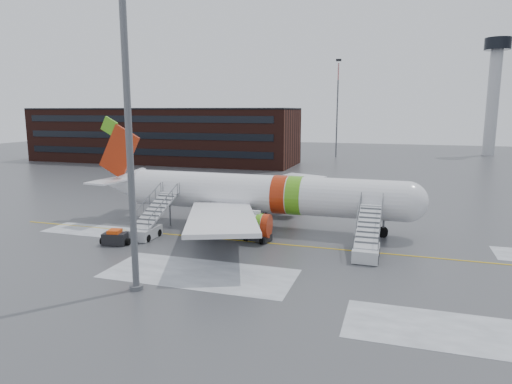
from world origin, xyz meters
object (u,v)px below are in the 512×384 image
(light_mast_near, at_px, (126,77))
(airstair_fwd, at_px, (367,244))
(uld_container, at_px, (207,228))
(baggage_tractor, at_px, (115,238))
(pushback_tug, at_px, (256,234))
(airstair_aft, at_px, (149,225))
(airliner, at_px, (253,194))

(light_mast_near, bearing_deg, airstair_fwd, 39.82)
(uld_container, bearing_deg, baggage_tractor, -143.35)
(uld_container, bearing_deg, light_mast_near, -86.95)
(uld_container, height_order, baggage_tractor, uld_container)
(pushback_tug, bearing_deg, airstair_aft, -171.08)
(airstair_fwd, height_order, uld_container, airstair_fwd)
(airstair_aft, height_order, pushback_tug, airstair_aft)
(airliner, xyz_separation_m, airstair_aft, (-8.29, -6.54, -2.35))
(baggage_tractor, bearing_deg, uld_container, 36.65)
(airstair_fwd, xyz_separation_m, pushback_tug, (-9.99, 1.60, -0.46))
(airstair_aft, relative_size, pushback_tug, 2.90)
(uld_container, xyz_separation_m, light_mast_near, (0.72, -13.46, 13.03))
(airstair_fwd, bearing_deg, airstair_aft, 180.00)
(pushback_tug, xyz_separation_m, light_mast_near, (-4.19, -13.42, 13.25))
(airstair_fwd, height_order, airstair_aft, same)
(airstair_fwd, distance_m, airstair_aft, 20.18)
(airstair_fwd, xyz_separation_m, light_mast_near, (-14.18, -11.82, 12.79))
(airstair_aft, bearing_deg, light_mast_near, -63.08)
(pushback_tug, distance_m, uld_container, 4.91)
(airstair_aft, bearing_deg, baggage_tractor, -113.09)
(airstair_aft, xyz_separation_m, light_mast_near, (6.00, -11.82, 12.79))
(airliner, relative_size, airstair_fwd, 4.55)
(airstair_fwd, bearing_deg, light_mast_near, -140.18)
(airliner, xyz_separation_m, baggage_tractor, (-9.72, -9.90, -2.83))
(airliner, relative_size, airstair_aft, 4.55)
(uld_container, bearing_deg, airliner, 58.51)
(airliner, height_order, airstair_aft, airliner)
(airliner, bearing_deg, light_mast_near, -97.09)
(airliner, height_order, airstair_fwd, airliner)
(airliner, relative_size, uld_container, 15.96)
(baggage_tractor, bearing_deg, airstair_aft, 66.91)
(airstair_aft, bearing_deg, uld_container, 17.19)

